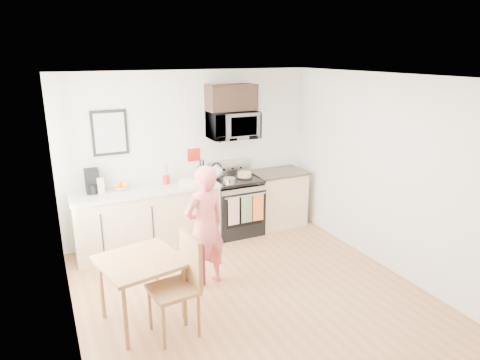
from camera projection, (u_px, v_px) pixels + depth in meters
name	position (u px, v px, depth m)	size (l,w,h in m)	color
floor	(257.00, 301.00, 5.09)	(4.60, 4.60, 0.00)	#99653B
back_wall	(191.00, 155.00, 6.71)	(4.00, 0.04, 2.60)	white
front_wall	(426.00, 305.00, 2.73)	(4.00, 0.04, 2.60)	white
left_wall	(65.00, 229.00, 3.90)	(0.04, 4.60, 2.60)	white
right_wall	(395.00, 177.00, 5.54)	(0.04, 4.60, 2.60)	white
ceiling	(260.00, 78.00, 4.35)	(4.00, 4.60, 0.04)	white
window	(60.00, 180.00, 4.54)	(0.06, 1.40, 1.50)	white
cabinet_left	(148.00, 220.00, 6.37)	(2.10, 0.60, 0.90)	tan
countertop_left	(146.00, 190.00, 6.23)	(2.14, 0.64, 0.04)	beige
cabinet_right	(278.00, 199.00, 7.28)	(0.84, 0.60, 0.90)	tan
countertop_right	(278.00, 172.00, 7.15)	(0.88, 0.64, 0.04)	black
range	(236.00, 207.00, 6.94)	(0.76, 0.70, 1.16)	black
microwave	(233.00, 125.00, 6.65)	(0.76, 0.51, 0.42)	#B2B2B7
upper_cabinet	(231.00, 97.00, 6.56)	(0.76, 0.35, 0.40)	black
wall_art	(110.00, 133.00, 6.07)	(0.50, 0.04, 0.65)	black
wall_trivet	(194.00, 155.00, 6.72)	(0.20, 0.02, 0.20)	#AE190E
person	(205.00, 227.00, 5.26)	(0.57, 0.38, 1.57)	#D53A41
dining_table	(141.00, 267.00, 4.53)	(0.83, 0.83, 0.75)	brown
chair	(186.00, 271.00, 4.40)	(0.55, 0.50, 1.07)	brown
knife_block	(202.00, 173.00, 6.63)	(0.10, 0.14, 0.22)	brown
utensil_crock	(166.00, 176.00, 6.43)	(0.11, 0.11, 0.32)	#AE190E
fruit_bowl	(121.00, 187.00, 6.18)	(0.29, 0.29, 0.11)	white
milk_carton	(100.00, 185.00, 5.99)	(0.09, 0.09, 0.23)	tan
coffee_maker	(92.00, 182.00, 6.02)	(0.19, 0.28, 0.33)	black
bread_bag	(188.00, 182.00, 6.37)	(0.27, 0.12, 0.10)	#E0C875
cake	(244.00, 175.00, 6.83)	(0.27, 0.27, 0.09)	black
kettle	(216.00, 171.00, 6.78)	(0.20, 0.20, 0.25)	white
pot	(229.00, 181.00, 6.50)	(0.18, 0.29, 0.09)	#B2B2B7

